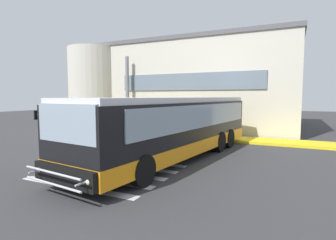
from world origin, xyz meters
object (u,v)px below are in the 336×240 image
entry_support_column (127,94)px  bus_main_foreground (174,128)px  passenger_by_doorway (142,120)px  safety_bollard_yellow (177,132)px  passenger_near_column (130,119)px

entry_support_column → bus_main_foreground: size_ratio=0.47×
passenger_by_doorway → safety_bollard_yellow: passenger_by_doorway is taller
passenger_near_column → safety_bollard_yellow: passenger_near_column is taller
bus_main_foreground → safety_bollard_yellow: bearing=112.3°
entry_support_column → passenger_near_column: size_ratio=3.36×
passenger_near_column → safety_bollard_yellow: 4.27m
entry_support_column → passenger_by_doorway: bearing=-30.3°
bus_main_foreground → passenger_near_column: bearing=137.0°
entry_support_column → safety_bollard_yellow: bearing=-20.1°
passenger_by_doorway → passenger_near_column: bearing=169.7°
entry_support_column → passenger_near_column: 2.22m
entry_support_column → passenger_by_doorway: size_ratio=3.36×
bus_main_foreground → safety_bollard_yellow: bus_main_foreground is taller
bus_main_foreground → passenger_by_doorway: size_ratio=7.10×
passenger_by_doorway → safety_bollard_yellow: bearing=-12.6°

